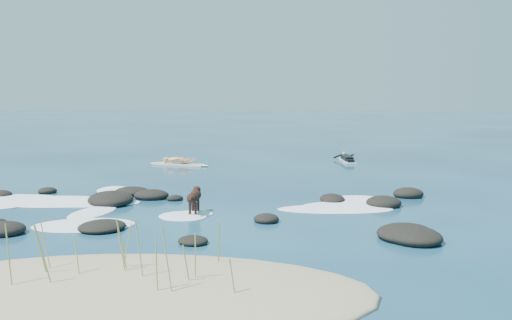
{
  "coord_description": "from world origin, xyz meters",
  "views": [
    {
      "loc": [
        2.86,
        -17.97,
        3.65
      ],
      "look_at": [
        1.53,
        4.0,
        0.9
      ],
      "focal_mm": 40.0,
      "sensor_mm": 36.0,
      "label": 1
    }
  ],
  "objects": [
    {
      "name": "dog",
      "position": [
        0.07,
        -1.74,
        0.53
      ],
      "size": [
        0.33,
        1.26,
        0.8
      ],
      "rotation": [
        0.0,
        0.0,
        1.55
      ],
      "color": "black",
      "rests_on": "ground"
    },
    {
      "name": "reef_rocks",
      "position": [
        0.91,
        -1.75,
        0.1
      ],
      "size": [
        14.83,
        7.29,
        0.5
      ],
      "color": "black",
      "rests_on": "ground"
    },
    {
      "name": "sand_dune",
      "position": [
        0.0,
        -8.2,
        0.0
      ],
      "size": [
        9.0,
        4.4,
        0.6
      ],
      "primitive_type": "ellipsoid",
      "color": "#9E8966",
      "rests_on": "ground"
    },
    {
      "name": "dune_grass",
      "position": [
        -0.17,
        -8.18,
        0.65
      ],
      "size": [
        4.05,
        1.94,
        1.24
      ],
      "color": "olive",
      "rests_on": "ground"
    },
    {
      "name": "paddling_surfer_rig",
      "position": [
        5.72,
        10.75,
        0.14
      ],
      "size": [
        1.09,
        2.45,
        0.42
      ],
      "rotation": [
        0.0,
        0.0,
        1.67
      ],
      "color": "white",
      "rests_on": "ground"
    },
    {
      "name": "ground",
      "position": [
        0.0,
        0.0,
        0.0
      ],
      "size": [
        160.0,
        160.0,
        0.0
      ],
      "primitive_type": "plane",
      "color": "#0A2642",
      "rests_on": "ground"
    },
    {
      "name": "standing_surfer_rig",
      "position": [
        -2.47,
        8.85,
        0.69
      ],
      "size": [
        3.02,
        1.17,
        1.74
      ],
      "rotation": [
        0.0,
        0.0,
        -0.26
      ],
      "color": "#F5E9C4",
      "rests_on": "ground"
    },
    {
      "name": "breaking_foam",
      "position": [
        -1.65,
        -0.63,
        0.01
      ],
      "size": [
        14.75,
        7.27,
        0.12
      ],
      "color": "white",
      "rests_on": "ground"
    }
  ]
}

